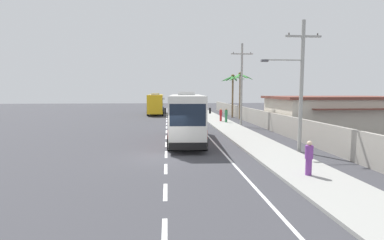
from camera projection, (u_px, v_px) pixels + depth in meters
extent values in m
plane|color=#3A3A3F|center=(166.00, 157.00, 17.67)|extent=(160.00, 160.00, 0.00)
cube|color=#999993|center=(237.00, 132.00, 28.15)|extent=(3.20, 90.00, 0.14)
cube|color=white|center=(165.00, 234.00, 8.17)|extent=(0.16, 2.00, 0.01)
cube|color=white|center=(165.00, 192.00, 11.62)|extent=(0.16, 2.00, 0.01)
cube|color=white|center=(166.00, 169.00, 15.06)|extent=(0.16, 2.00, 0.01)
cube|color=white|center=(166.00, 154.00, 18.51)|extent=(0.16, 2.00, 0.01)
cube|color=white|center=(166.00, 144.00, 21.95)|extent=(0.16, 2.00, 0.01)
cube|color=white|center=(166.00, 137.00, 25.40)|extent=(0.16, 2.00, 0.01)
cube|color=white|center=(166.00, 132.00, 28.84)|extent=(0.16, 2.00, 0.01)
cube|color=white|center=(167.00, 127.00, 32.29)|extent=(0.16, 2.00, 0.01)
cube|color=white|center=(167.00, 124.00, 35.73)|extent=(0.16, 2.00, 0.01)
cube|color=white|center=(167.00, 121.00, 39.18)|extent=(0.16, 2.00, 0.01)
cube|color=white|center=(167.00, 119.00, 42.62)|extent=(0.16, 2.00, 0.01)
cube|color=white|center=(167.00, 117.00, 46.07)|extent=(0.16, 2.00, 0.01)
cube|color=white|center=(167.00, 115.00, 49.51)|extent=(0.16, 2.00, 0.01)
cube|color=white|center=(167.00, 113.00, 52.96)|extent=(0.16, 2.00, 0.01)
cube|color=white|center=(167.00, 112.00, 56.40)|extent=(0.16, 2.00, 0.01)
cube|color=white|center=(167.00, 111.00, 59.85)|extent=(0.16, 2.00, 0.01)
cube|color=white|center=(167.00, 110.00, 63.29)|extent=(0.16, 2.00, 0.01)
cube|color=white|center=(167.00, 109.00, 66.74)|extent=(0.16, 2.00, 0.01)
cube|color=white|center=(200.00, 127.00, 32.86)|extent=(0.14, 70.00, 0.01)
cube|color=#9E998E|center=(263.00, 119.00, 32.35)|extent=(0.24, 60.00, 1.83)
cube|color=silver|center=(186.00, 116.00, 23.17)|extent=(2.95, 10.55, 3.28)
cube|color=#192333|center=(186.00, 109.00, 23.32)|extent=(2.94, 9.72, 1.05)
cube|color=#192333|center=(188.00, 115.00, 17.97)|extent=(2.24, 0.21, 1.38)
cube|color=red|center=(186.00, 125.00, 23.25)|extent=(2.97, 10.34, 0.59)
cube|color=black|center=(188.00, 146.00, 18.07)|extent=(2.39, 0.28, 0.44)
cube|color=#B7B7B7|center=(186.00, 93.00, 24.30)|extent=(1.45, 2.36, 0.28)
cube|color=black|center=(210.00, 111.00, 18.20)|extent=(0.12, 0.09, 0.36)
cube|color=black|center=(165.00, 111.00, 18.11)|extent=(0.12, 0.09, 0.36)
cylinder|color=black|center=(205.00, 143.00, 19.73)|extent=(0.37, 1.05, 1.04)
cylinder|color=black|center=(170.00, 143.00, 19.65)|extent=(0.37, 1.05, 1.04)
cylinder|color=black|center=(199.00, 130.00, 26.48)|extent=(0.37, 1.05, 1.04)
cylinder|color=black|center=(173.00, 130.00, 26.40)|extent=(0.37, 1.05, 1.04)
cube|color=gold|center=(156.00, 103.00, 50.52)|extent=(2.48, 10.43, 2.99)
cube|color=#192333|center=(156.00, 100.00, 50.27)|extent=(2.51, 9.60, 0.96)
cube|color=#192333|center=(157.00, 100.00, 55.60)|extent=(2.23, 0.11, 1.26)
cube|color=blue|center=(156.00, 107.00, 50.58)|extent=(2.51, 10.22, 0.54)
cube|color=black|center=(157.00, 109.00, 55.86)|extent=(2.38, 0.17, 0.44)
cube|color=#B7B7B7|center=(155.00, 94.00, 49.07)|extent=(1.35, 2.30, 0.28)
cube|color=black|center=(149.00, 99.00, 55.25)|extent=(0.12, 0.08, 0.36)
cube|color=black|center=(164.00, 99.00, 55.49)|extent=(0.12, 0.08, 0.36)
cylinder|color=black|center=(150.00, 110.00, 54.16)|extent=(0.33, 1.04, 1.04)
cylinder|color=black|center=(163.00, 110.00, 54.37)|extent=(0.33, 1.04, 1.04)
cylinder|color=black|center=(148.00, 113.00, 47.45)|extent=(0.33, 1.04, 1.04)
cylinder|color=black|center=(163.00, 113.00, 47.66)|extent=(0.33, 1.04, 1.04)
cylinder|color=black|center=(202.00, 126.00, 30.80)|extent=(0.14, 0.61, 0.60)
cylinder|color=black|center=(200.00, 125.00, 32.14)|extent=(0.16, 0.61, 0.60)
cube|color=#1E7F38|center=(201.00, 124.00, 31.40)|extent=(0.31, 1.11, 0.36)
cube|color=black|center=(200.00, 121.00, 31.67)|extent=(0.28, 0.61, 0.12)
cylinder|color=gray|center=(202.00, 123.00, 30.89)|extent=(0.08, 0.32, 0.67)
cylinder|color=black|center=(202.00, 119.00, 30.94)|extent=(0.56, 0.08, 0.04)
sphere|color=#EAEACC|center=(202.00, 121.00, 30.84)|extent=(0.14, 0.14, 0.14)
cylinder|color=gold|center=(200.00, 118.00, 31.59)|extent=(0.32, 0.32, 0.67)
sphere|color=red|center=(200.00, 114.00, 31.54)|extent=(0.26, 0.26, 0.26)
cylinder|color=#75388E|center=(309.00, 167.00, 13.42)|extent=(0.28, 0.28, 0.77)
cylinder|color=#75388E|center=(309.00, 152.00, 13.36)|extent=(0.36, 0.36, 0.61)
sphere|color=beige|center=(310.00, 143.00, 13.32)|extent=(0.23, 0.23, 0.23)
cylinder|color=red|center=(221.00, 118.00, 37.66)|extent=(0.28, 0.28, 0.80)
cylinder|color=red|center=(221.00, 112.00, 37.59)|extent=(0.36, 0.36, 0.63)
sphere|color=tan|center=(221.00, 109.00, 37.55)|extent=(0.24, 0.24, 0.24)
cylinder|color=#2D7A47|center=(226.00, 119.00, 36.27)|extent=(0.28, 0.28, 0.85)
cylinder|color=#2D7A47|center=(226.00, 113.00, 36.19)|extent=(0.36, 0.36, 0.67)
sphere|color=#9E704C|center=(226.00, 109.00, 36.15)|extent=(0.20, 0.20, 0.20)
cylinder|color=#9E9E99|center=(301.00, 87.00, 18.85)|extent=(0.24, 0.24, 8.46)
cube|color=#9E9E99|center=(303.00, 36.00, 18.53)|extent=(2.35, 0.12, 0.12)
cylinder|color=#4C4742|center=(289.00, 34.00, 18.44)|extent=(0.08, 0.08, 0.16)
cylinder|color=#4C4742|center=(318.00, 35.00, 18.60)|extent=(0.08, 0.08, 0.16)
cylinder|color=#9E9E99|center=(284.00, 60.00, 18.58)|extent=(2.48, 0.09, 0.09)
cube|color=#4C4C51|center=(265.00, 61.00, 18.48)|extent=(0.44, 0.24, 0.14)
cylinder|color=#9E9E99|center=(241.00, 85.00, 32.89)|extent=(0.24, 0.24, 9.28)
cube|color=#9E9E99|center=(242.00, 54.00, 32.55)|extent=(2.46, 0.12, 0.12)
cylinder|color=#4C4742|center=(233.00, 53.00, 32.46)|extent=(0.08, 0.08, 0.16)
cylinder|color=#4C4742|center=(251.00, 53.00, 32.62)|extent=(0.08, 0.08, 0.16)
cylinder|color=brown|center=(233.00, 97.00, 44.17)|extent=(0.27, 0.27, 6.17)
ellipsoid|color=#28702D|center=(239.00, 78.00, 44.00)|extent=(1.88, 0.44, 0.62)
ellipsoid|color=#28702D|center=(235.00, 78.00, 44.67)|extent=(1.28, 1.72, 0.80)
ellipsoid|color=#28702D|center=(229.00, 78.00, 44.67)|extent=(1.05, 1.80, 0.82)
ellipsoid|color=#28702D|center=(227.00, 79.00, 44.24)|extent=(1.74, 1.16, 0.88)
ellipsoid|color=#28702D|center=(228.00, 78.00, 43.45)|extent=(1.75, 1.11, 0.90)
ellipsoid|color=#28702D|center=(232.00, 78.00, 43.06)|extent=(1.01, 1.81, 0.84)
ellipsoid|color=#28702D|center=(238.00, 78.00, 43.26)|extent=(1.49, 1.63, 0.67)
sphere|color=brown|center=(233.00, 76.00, 43.86)|extent=(0.56, 0.56, 0.56)
cylinder|color=brown|center=(240.00, 97.00, 41.13)|extent=(0.25, 0.25, 6.31)
ellipsoid|color=#3D893D|center=(247.00, 77.00, 40.84)|extent=(1.84, 0.54, 0.93)
ellipsoid|color=#3D893D|center=(243.00, 76.00, 41.58)|extent=(1.52, 1.67, 0.65)
ellipsoid|color=#3D893D|center=(236.00, 77.00, 41.57)|extent=(1.25, 1.75, 0.89)
ellipsoid|color=#3D893D|center=(235.00, 77.00, 40.70)|extent=(1.75, 0.54, 1.10)
ellipsoid|color=#3D893D|center=(238.00, 76.00, 40.11)|extent=(1.41, 1.66, 0.89)
ellipsoid|color=#3D893D|center=(244.00, 76.00, 40.03)|extent=(0.98, 1.86, 0.83)
sphere|color=brown|center=(240.00, 74.00, 40.82)|extent=(0.56, 0.56, 0.56)
cube|color=beige|center=(333.00, 115.00, 29.35)|extent=(11.64, 7.37, 3.24)
cube|color=brown|center=(333.00, 97.00, 29.18)|extent=(12.34, 7.81, 0.24)
cube|color=brown|center=(359.00, 109.00, 25.27)|extent=(8.15, 0.80, 0.10)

